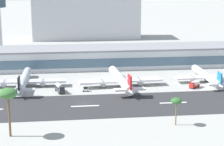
{
  "coord_description": "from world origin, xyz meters",
  "views": [
    {
      "loc": [
        -8.44,
        -173.01,
        55.63
      ],
      "look_at": [
        15.03,
        23.56,
        7.34
      ],
      "focal_mm": 66.4,
      "sensor_mm": 36.0,
      "label": 1
    }
  ],
  "objects_px": {
    "distant_hotel_block": "(86,18)",
    "airliner_blue_tail_gate_2": "(208,77)",
    "airliner_black_tail_gate_0": "(23,81)",
    "palm_tree_2": "(176,101)",
    "service_box_truck_0": "(194,84)",
    "terminal_building": "(106,57)",
    "airliner_red_tail_gate_1": "(121,80)",
    "palm_tree_1": "(8,95)",
    "service_fuel_truck_2": "(60,88)",
    "service_baggage_tug_1": "(85,89)"
  },
  "relations": [
    {
      "from": "airliner_red_tail_gate_1",
      "to": "service_box_truck_0",
      "type": "height_order",
      "value": "airliner_red_tail_gate_1"
    },
    {
      "from": "service_box_truck_0",
      "to": "terminal_building",
      "type": "bearing_deg",
      "value": -92.4
    },
    {
      "from": "terminal_building",
      "to": "service_box_truck_0",
      "type": "relative_size",
      "value": 30.38
    },
    {
      "from": "distant_hotel_block",
      "to": "airliner_blue_tail_gate_2",
      "type": "relative_size",
      "value": 2.09
    },
    {
      "from": "distant_hotel_block",
      "to": "palm_tree_1",
      "type": "relative_size",
      "value": 5.17
    },
    {
      "from": "terminal_building",
      "to": "service_baggage_tug_1",
      "type": "xyz_separation_m",
      "value": [
        -15.42,
        -52.3,
        -4.99
      ]
    },
    {
      "from": "palm_tree_2",
      "to": "distant_hotel_block",
      "type": "bearing_deg",
      "value": 95.57
    },
    {
      "from": "airliner_red_tail_gate_1",
      "to": "service_fuel_truck_2",
      "type": "bearing_deg",
      "value": 97.5
    },
    {
      "from": "service_box_truck_0",
      "to": "service_fuel_truck_2",
      "type": "bearing_deg",
      "value": -38.69
    },
    {
      "from": "airliner_blue_tail_gate_2",
      "to": "service_box_truck_0",
      "type": "distance_m",
      "value": 13.8
    },
    {
      "from": "distant_hotel_block",
      "to": "service_box_truck_0",
      "type": "xyz_separation_m",
      "value": [
        43.74,
        -164.99,
        -15.49
      ]
    },
    {
      "from": "service_fuel_truck_2",
      "to": "palm_tree_1",
      "type": "distance_m",
      "value": 56.94
    },
    {
      "from": "distant_hotel_block",
      "to": "airliner_red_tail_gate_1",
      "type": "xyz_separation_m",
      "value": [
        8.11,
        -158.91,
        -13.99
      ]
    },
    {
      "from": "distant_hotel_block",
      "to": "palm_tree_1",
      "type": "bearing_deg",
      "value": -100.23
    },
    {
      "from": "terminal_building",
      "to": "airliner_blue_tail_gate_2",
      "type": "height_order",
      "value": "terminal_building"
    },
    {
      "from": "service_baggage_tug_1",
      "to": "palm_tree_2",
      "type": "xyz_separation_m",
      "value": [
        30.99,
        -48.84,
        8.16
      ]
    },
    {
      "from": "terminal_building",
      "to": "airliner_black_tail_gate_0",
      "type": "height_order",
      "value": "terminal_building"
    },
    {
      "from": "distant_hotel_block",
      "to": "service_box_truck_0",
      "type": "bearing_deg",
      "value": -75.15
    },
    {
      "from": "airliner_red_tail_gate_1",
      "to": "palm_tree_1",
      "type": "relative_size",
      "value": 2.84
    },
    {
      "from": "service_fuel_truck_2",
      "to": "palm_tree_1",
      "type": "height_order",
      "value": "palm_tree_1"
    },
    {
      "from": "terminal_building",
      "to": "distant_hotel_block",
      "type": "height_order",
      "value": "distant_hotel_block"
    },
    {
      "from": "airliner_black_tail_gate_0",
      "to": "palm_tree_2",
      "type": "bearing_deg",
      "value": -133.18
    },
    {
      "from": "distant_hotel_block",
      "to": "airliner_red_tail_gate_1",
      "type": "bearing_deg",
      "value": -87.08
    },
    {
      "from": "distant_hotel_block",
      "to": "palm_tree_2",
      "type": "relative_size",
      "value": 8.52
    },
    {
      "from": "terminal_building",
      "to": "service_baggage_tug_1",
      "type": "relative_size",
      "value": 57.69
    },
    {
      "from": "terminal_building",
      "to": "palm_tree_2",
      "type": "relative_size",
      "value": 17.74
    },
    {
      "from": "terminal_building",
      "to": "palm_tree_2",
      "type": "distance_m",
      "value": 102.38
    },
    {
      "from": "airliner_red_tail_gate_1",
      "to": "palm_tree_1",
      "type": "distance_m",
      "value": 76.5
    },
    {
      "from": "service_box_truck_0",
      "to": "palm_tree_2",
      "type": "height_order",
      "value": "palm_tree_2"
    },
    {
      "from": "distant_hotel_block",
      "to": "terminal_building",
      "type": "bearing_deg",
      "value": -87.31
    },
    {
      "from": "terminal_building",
      "to": "airliner_black_tail_gate_0",
      "type": "xyz_separation_m",
      "value": [
        -45.49,
        -41.51,
        -2.93
      ]
    },
    {
      "from": "airliner_blue_tail_gate_2",
      "to": "palm_tree_2",
      "type": "relative_size",
      "value": 4.09
    },
    {
      "from": "airliner_red_tail_gate_1",
      "to": "palm_tree_2",
      "type": "bearing_deg",
      "value": -170.78
    },
    {
      "from": "airliner_black_tail_gate_0",
      "to": "airliner_red_tail_gate_1",
      "type": "xyz_separation_m",
      "value": [
        48.31,
        -4.72,
        0.19
      ]
    },
    {
      "from": "palm_tree_1",
      "to": "airliner_red_tail_gate_1",
      "type": "bearing_deg",
      "value": 51.16
    },
    {
      "from": "distant_hotel_block",
      "to": "airliner_black_tail_gate_0",
      "type": "xyz_separation_m",
      "value": [
        -40.2,
        -154.19,
        -14.17
      ]
    },
    {
      "from": "service_box_truck_0",
      "to": "service_fuel_truck_2",
      "type": "relative_size",
      "value": 0.7
    },
    {
      "from": "airliner_black_tail_gate_0",
      "to": "service_fuel_truck_2",
      "type": "distance_m",
      "value": 20.93
    },
    {
      "from": "service_baggage_tug_1",
      "to": "service_fuel_truck_2",
      "type": "bearing_deg",
      "value": 178.11
    },
    {
      "from": "service_box_truck_0",
      "to": "service_fuel_truck_2",
      "type": "xyz_separation_m",
      "value": [
        -66.06,
        -0.03,
        0.24
      ]
    },
    {
      "from": "airliner_blue_tail_gate_2",
      "to": "service_box_truck_0",
      "type": "relative_size",
      "value": 7.0
    },
    {
      "from": "service_baggage_tug_1",
      "to": "airliner_red_tail_gate_1",
      "type": "bearing_deg",
      "value": 16.37
    },
    {
      "from": "distant_hotel_block",
      "to": "service_baggage_tug_1",
      "type": "xyz_separation_m",
      "value": [
        -10.13,
        -164.99,
        -16.23
      ]
    },
    {
      "from": "service_baggage_tug_1",
      "to": "service_fuel_truck_2",
      "type": "height_order",
      "value": "service_fuel_truck_2"
    },
    {
      "from": "service_baggage_tug_1",
      "to": "airliner_blue_tail_gate_2",
      "type": "bearing_deg",
      "value": 6.35
    },
    {
      "from": "airliner_red_tail_gate_1",
      "to": "palm_tree_2",
      "type": "xyz_separation_m",
      "value": [
        12.75,
        -54.92,
        5.92
      ]
    },
    {
      "from": "airliner_red_tail_gate_1",
      "to": "airliner_blue_tail_gate_2",
      "type": "distance_m",
      "value": 45.75
    },
    {
      "from": "service_fuel_truck_2",
      "to": "palm_tree_1",
      "type": "relative_size",
      "value": 0.51
    },
    {
      "from": "terminal_building",
      "to": "airliner_black_tail_gate_0",
      "type": "relative_size",
      "value": 4.02
    },
    {
      "from": "airliner_black_tail_gate_0",
      "to": "palm_tree_1",
      "type": "relative_size",
      "value": 2.68
    }
  ]
}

